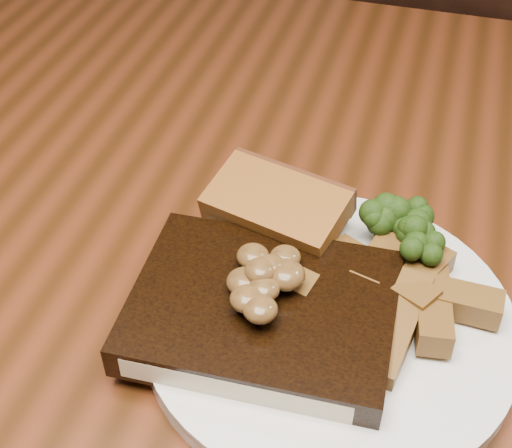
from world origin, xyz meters
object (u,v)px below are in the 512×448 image
(garlic_bread, at_px, (276,225))
(potato_wedges, at_px, (409,307))
(dining_table, at_px, (266,325))
(steak, at_px, (263,311))
(chair_far, at_px, (501,133))
(plate, at_px, (328,324))

(garlic_bread, distance_m, potato_wedges, 0.12)
(potato_wedges, bearing_deg, dining_table, 155.86)
(dining_table, xyz_separation_m, potato_wedges, (0.11, -0.05, 0.12))
(steak, height_order, potato_wedges, steak)
(dining_table, bearing_deg, potato_wedges, -24.14)
(dining_table, distance_m, steak, 0.14)
(chair_far, bearing_deg, steak, 86.37)
(plate, xyz_separation_m, garlic_bread, (-0.06, 0.07, 0.02))
(steak, bearing_deg, garlic_bread, 97.05)
(dining_table, relative_size, potato_wedges, 14.42)
(steak, height_order, garlic_bread, steak)
(dining_table, xyz_separation_m, garlic_bread, (0.01, 0.00, 0.12))
(chair_far, bearing_deg, garlic_bread, 82.93)
(dining_table, bearing_deg, chair_far, 70.40)
(chair_far, distance_m, plate, 0.72)
(plate, bearing_deg, chair_far, 77.28)
(garlic_bread, xyz_separation_m, potato_wedges, (0.11, -0.05, 0.00))
(dining_table, height_order, potato_wedges, potato_wedges)
(steak, relative_size, garlic_bread, 1.71)
(chair_far, relative_size, garlic_bread, 9.06)
(potato_wedges, bearing_deg, steak, -161.15)
(dining_table, distance_m, garlic_bread, 0.12)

